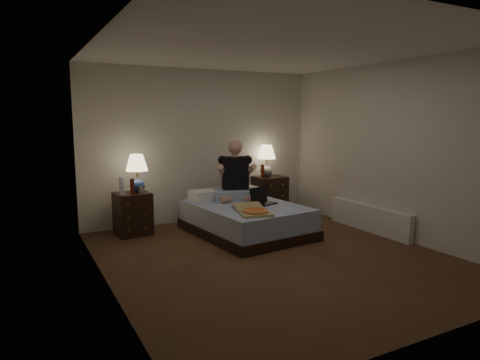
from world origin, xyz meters
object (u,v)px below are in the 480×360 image
lamp_right (266,161)px  pizza_box (255,212)px  laptop (264,196)px  radiator (369,218)px  water_bottle (122,186)px  soda_can (141,190)px  beer_bottle_left (132,187)px  lamp_left (137,173)px  nightstand_left (133,214)px  nightstand_right (269,195)px  person (236,170)px  bed (246,219)px  beer_bottle_right (263,171)px

lamp_right → pizza_box: lamp_right is taller
laptop → radiator: bearing=-41.6°
water_bottle → pizza_box: bearing=-41.3°
soda_can → radiator: size_ratio=0.06×
water_bottle → laptop: water_bottle is taller
beer_bottle_left → pizza_box: bearing=-43.0°
lamp_left → lamp_right: lamp_right is taller
nightstand_left → soda_can: bearing=-53.2°
lamp_left → nightstand_right: bearing=4.7°
soda_can → radiator: (3.12, -1.39, -0.48)m
lamp_left → person: (1.45, -0.35, 0.00)m
nightstand_right → lamp_right: bearing=-179.5°
lamp_right → person: size_ratio=0.60×
radiator → lamp_left: bearing=154.4°
beer_bottle_left → laptop: size_ratio=0.68×
bed → radiator: size_ratio=1.10×
lamp_left → soda_can: lamp_left is taller
bed → nightstand_right: 1.38m
beer_bottle_right → soda_can: bearing=-173.5°
beer_bottle_left → person: person is taller
lamp_right → person: 1.05m
lamp_left → lamp_right: bearing=4.8°
lamp_left → pizza_box: 1.89m
nightstand_right → beer_bottle_right: beer_bottle_right is taller
beer_bottle_left → nightstand_right: bearing=8.1°
lamp_right → radiator: 2.03m
soda_can → bed: bearing=-24.7°
soda_can → radiator: bearing=-24.0°
bed → nightstand_right: nightstand_right is taller
soda_can → person: bearing=-9.3°
beer_bottle_left → radiator: size_ratio=0.14×
soda_can → laptop: size_ratio=0.29×
nightstand_right → water_bottle: size_ratio=2.73×
nightstand_right → person: (-0.95, -0.55, 0.57)m
beer_bottle_right → person: 0.92m
soda_can → nightstand_right: bearing=7.5°
bed → water_bottle: bearing=153.1°
bed → beer_bottle_left: bearing=153.1°
lamp_left → beer_bottle_left: lamp_left is taller
bed → lamp_left: lamp_left is taller
nightstand_left → radiator: nightstand_left is taller
bed → soda_can: 1.60m
soda_can → beer_bottle_right: bearing=6.5°
laptop → bed: bearing=141.6°
nightstand_left → person: 1.68m
radiator → beer_bottle_right: bearing=119.1°
water_bottle → radiator: 3.70m
pizza_box → laptop: bearing=63.7°
beer_bottle_right → laptop: beer_bottle_right is taller
nightstand_left → lamp_left: (0.08, 0.01, 0.59)m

